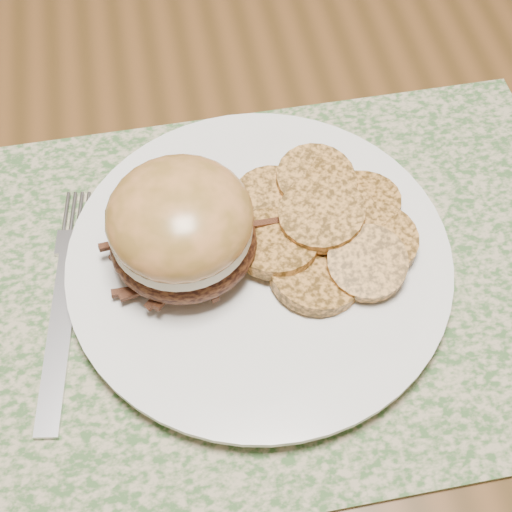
{
  "coord_description": "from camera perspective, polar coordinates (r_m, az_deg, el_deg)",
  "views": [
    {
      "loc": [
        0.11,
        -0.51,
        1.2
      ],
      "look_at": [
        0.15,
        -0.26,
        0.79
      ],
      "focal_mm": 50.0,
      "sensor_mm": 36.0,
      "label": 1
    }
  ],
  "objects": [
    {
      "name": "pork_sandwich",
      "position": [
        0.48,
        -6.01,
        2.25
      ],
      "size": [
        0.12,
        0.12,
        0.08
      ],
      "rotation": [
        0.0,
        0.0,
        -0.2
      ],
      "color": "black",
      "rests_on": "dinner_plate"
    },
    {
      "name": "fork",
      "position": [
        0.52,
        -15.08,
        -3.51
      ],
      "size": [
        0.05,
        0.2,
        0.0
      ],
      "rotation": [
        0.0,
        0.0,
        -0.16
      ],
      "color": "silver",
      "rests_on": "placemat"
    },
    {
      "name": "dining_table",
      "position": [
        0.74,
        -15.6,
        9.59
      ],
      "size": [
        1.5,
        0.9,
        0.75
      ],
      "color": "#573519",
      "rests_on": "ground"
    },
    {
      "name": "placemat",
      "position": [
        0.52,
        2.99,
        -1.78
      ],
      "size": [
        0.45,
        0.33,
        0.0
      ],
      "primitive_type": "cube",
      "color": "#3C5E30",
      "rests_on": "dining_table"
    },
    {
      "name": "dinner_plate",
      "position": [
        0.52,
        0.26,
        -0.39
      ],
      "size": [
        0.26,
        0.26,
        0.02
      ],
      "primitive_type": "cylinder",
      "color": "silver",
      "rests_on": "placemat"
    },
    {
      "name": "ground",
      "position": [
        1.31,
        -8.81,
        -10.42
      ],
      "size": [
        3.5,
        3.5,
        0.0
      ],
      "primitive_type": "plane",
      "color": "#552F1D",
      "rests_on": "ground"
    },
    {
      "name": "roasted_potatoes",
      "position": [
        0.51,
        5.58,
        2.66
      ],
      "size": [
        0.15,
        0.16,
        0.03
      ],
      "color": "#B97A36",
      "rests_on": "dinner_plate"
    }
  ]
}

